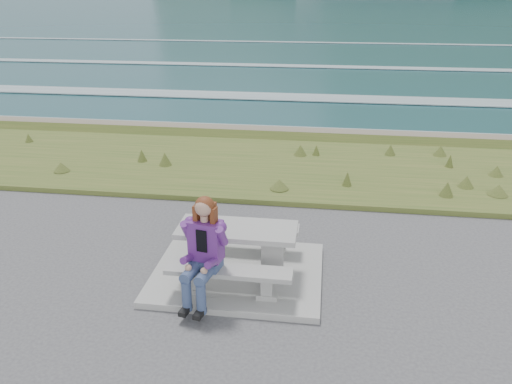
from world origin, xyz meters
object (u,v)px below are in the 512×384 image
Objects in this scene: bench_landward at (229,275)px; seated_woman at (202,266)px; picnic_table at (237,237)px; bench_seaward at (245,230)px.

bench_landward is 1.18× the size of seated_woman.
seated_woman is at bearing -112.28° from picnic_table.
bench_landward is 1.00× the size of bench_seaward.
seated_woman is at bearing -102.61° from bench_seaward.
bench_seaward is at bearing 90.00° from bench_landward.
seated_woman is (-0.34, -0.84, -0.02)m from picnic_table.
bench_seaward is (0.00, 1.40, 0.00)m from bench_landward.
seated_woman reaches higher than bench_seaward.
picnic_table is 1.00× the size of bench_seaward.
bench_landward is at bearing 33.49° from seated_woman.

